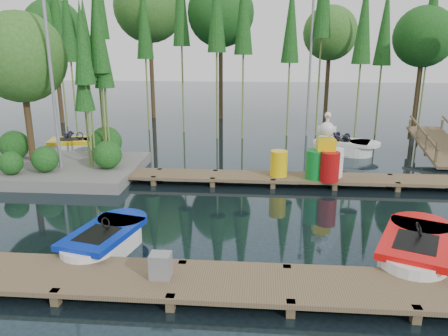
# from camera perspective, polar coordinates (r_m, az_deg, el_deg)

# --- Properties ---
(ground_plane) EXTENTS (90.00, 90.00, 0.00)m
(ground_plane) POSITION_cam_1_polar(r_m,az_deg,el_deg) (12.89, -2.41, -5.27)
(ground_plane) COLOR #1D2D36
(near_dock) EXTENTS (18.00, 1.50, 0.50)m
(near_dock) POSITION_cam_1_polar(r_m,az_deg,el_deg) (8.77, -6.17, -14.42)
(near_dock) COLOR brown
(near_dock) RESTS_ON ground
(far_dock) EXTENTS (15.00, 1.20, 0.50)m
(far_dock) POSITION_cam_1_polar(r_m,az_deg,el_deg) (15.09, 2.52, -1.15)
(far_dock) COLOR brown
(far_dock) RESTS_ON ground
(island) EXTENTS (6.20, 4.20, 6.75)m
(island) POSITION_cam_1_polar(r_m,az_deg,el_deg) (17.18, -22.74, 9.79)
(island) COLOR slate
(island) RESTS_ON ground
(tree_screen) EXTENTS (34.42, 18.53, 10.31)m
(tree_screen) POSITION_cam_1_polar(r_m,az_deg,el_deg) (22.85, -4.50, 19.52)
(tree_screen) COLOR #44321D
(tree_screen) RESTS_ON ground
(lamp_island) EXTENTS (0.30, 0.30, 7.25)m
(lamp_island) POSITION_cam_1_polar(r_m,az_deg,el_deg) (16.05, -21.86, 13.41)
(lamp_island) COLOR gray
(lamp_island) RESTS_ON ground
(lamp_rear) EXTENTS (0.30, 0.30, 7.25)m
(lamp_rear) POSITION_cam_1_polar(r_m,az_deg,el_deg) (23.06, 11.27, 14.63)
(lamp_rear) COLOR gray
(lamp_rear) RESTS_ON ground
(ramp) EXTENTS (1.50, 3.94, 1.49)m
(ramp) POSITION_cam_1_polar(r_m,az_deg,el_deg) (20.29, 26.27, 2.69)
(ramp) COLOR brown
(ramp) RESTS_ON ground
(boat_blue) EXTENTS (1.77, 2.83, 0.88)m
(boat_blue) POSITION_cam_1_polar(r_m,az_deg,el_deg) (10.58, -15.30, -9.24)
(boat_blue) COLOR white
(boat_blue) RESTS_ON ground
(boat_red) EXTENTS (2.46, 3.30, 1.01)m
(boat_red) POSITION_cam_1_polar(r_m,az_deg,el_deg) (10.56, 23.76, -9.91)
(boat_red) COLOR white
(boat_red) RESTS_ON ground
(boat_yellow_far) EXTENTS (3.15, 1.95, 1.47)m
(boat_yellow_far) POSITION_cam_1_polar(r_m,az_deg,el_deg) (20.44, -18.53, 2.80)
(boat_yellow_far) COLOR white
(boat_yellow_far) RESTS_ON ground
(boat_white_far) EXTENTS (3.16, 2.24, 1.37)m
(boat_white_far) POSITION_cam_1_polar(r_m,az_deg,el_deg) (19.85, 15.32, 2.68)
(boat_white_far) COLOR white
(boat_white_far) RESTS_ON ground
(utility_cabinet) EXTENTS (0.40, 0.34, 0.49)m
(utility_cabinet) POSITION_cam_1_polar(r_m,az_deg,el_deg) (8.68, -8.28, -12.49)
(utility_cabinet) COLOR gray
(utility_cabinet) RESTS_ON near_dock
(yellow_barrel) EXTENTS (0.58, 0.58, 0.87)m
(yellow_barrel) POSITION_cam_1_polar(r_m,az_deg,el_deg) (14.96, 7.18, 0.60)
(yellow_barrel) COLOR yellow
(yellow_barrel) RESTS_ON far_dock
(drum_cluster) EXTENTS (1.29, 1.18, 2.23)m
(drum_cluster) POSITION_cam_1_polar(r_m,az_deg,el_deg) (14.90, 13.20, 1.11)
(drum_cluster) COLOR #0E7F28
(drum_cluster) RESTS_ON far_dock
(seagull_post) EXTENTS (0.52, 0.28, 0.83)m
(seagull_post) POSITION_cam_1_polar(r_m,az_deg,el_deg) (15.16, 14.98, 0.87)
(seagull_post) COLOR gray
(seagull_post) RESTS_ON far_dock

